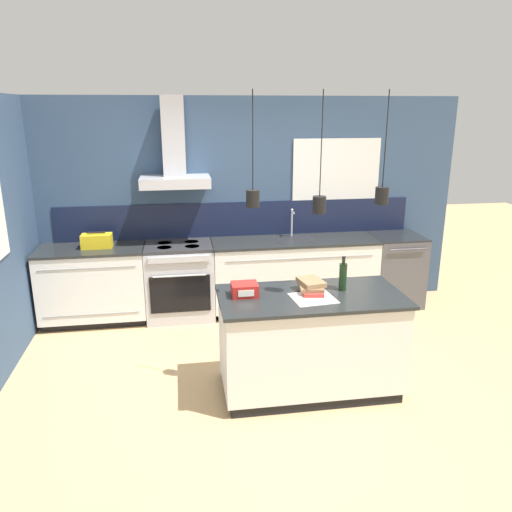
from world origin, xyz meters
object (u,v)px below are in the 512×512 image
object	(u,v)px
oven_range	(180,281)
red_supply_box	(245,289)
yellow_toolbox	(97,241)
book_stack	(311,286)
bottle_on_island	(343,276)
dishwasher	(394,270)

from	to	relation	value
oven_range	red_supply_box	size ratio (longest dim) A/B	4.06
yellow_toolbox	book_stack	bearing A→B (deg)	-40.77
bottle_on_island	yellow_toolbox	xyz separation A→B (m)	(-2.35, 1.78, -0.05)
oven_range	bottle_on_island	distance (m)	2.35
dishwasher	yellow_toolbox	distance (m)	3.71
oven_range	red_supply_box	bearing A→B (deg)	-72.77
oven_range	book_stack	size ratio (longest dim) A/B	2.50
oven_range	yellow_toolbox	world-z (taller)	yellow_toolbox
book_stack	red_supply_box	xyz separation A→B (m)	(-0.59, -0.00, 0.00)
oven_range	bottle_on_island	bearing A→B (deg)	-51.30
bottle_on_island	book_stack	xyz separation A→B (m)	(-0.28, 0.00, -0.08)
bottle_on_island	red_supply_box	xyz separation A→B (m)	(-0.87, 0.00, -0.07)
oven_range	dishwasher	distance (m)	2.74
bottle_on_island	yellow_toolbox	size ratio (longest dim) A/B	0.91
red_supply_box	dishwasher	bearing A→B (deg)	39.13
yellow_toolbox	oven_range	bearing A→B (deg)	-0.27
dishwasher	red_supply_box	bearing A→B (deg)	-140.87
bottle_on_island	book_stack	size ratio (longest dim) A/B	0.85
bottle_on_island	oven_range	bearing A→B (deg)	128.70
book_stack	yellow_toolbox	xyz separation A→B (m)	(-2.07, 1.78, 0.03)
dishwasher	oven_range	bearing A→B (deg)	-179.91
oven_range	yellow_toolbox	size ratio (longest dim) A/B	2.68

